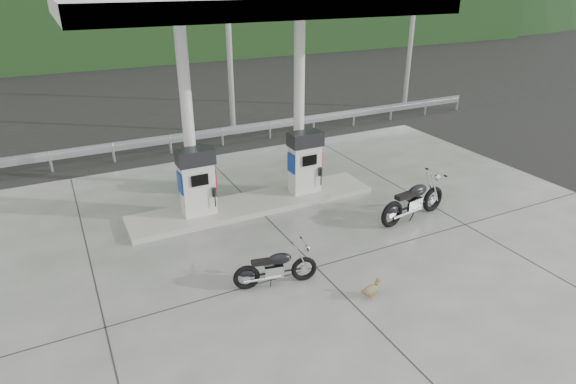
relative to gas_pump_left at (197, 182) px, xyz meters
name	(u,v)px	position (x,y,z in m)	size (l,w,h in m)	color
ground	(295,247)	(1.60, -2.50, -1.07)	(160.00, 160.00, 0.00)	black
forecourt_apron	(295,247)	(1.60, -2.50, -1.06)	(18.00, 14.00, 0.02)	#63635F
pump_island	(255,204)	(1.60, 0.00, -0.98)	(7.00, 1.40, 0.15)	#9F9C94
gas_pump_left	(197,182)	(0.00, 0.00, 0.00)	(0.95, 0.55, 1.80)	silver
gas_pump_right	(305,162)	(3.20, 0.00, 0.00)	(0.95, 0.55, 1.80)	silver
canopy_column_left	(188,118)	(0.00, 0.40, 1.60)	(0.30, 0.30, 5.00)	silver
canopy_column_right	(299,104)	(3.20, 0.40, 1.60)	(0.30, 0.30, 5.00)	silver
canopy_roof	(248,3)	(1.60, 0.00, 4.30)	(8.50, 5.00, 0.40)	white
guardrail	(196,131)	(1.60, 5.50, -0.36)	(26.00, 0.16, 1.42)	#A2A5AA
road	(174,125)	(1.60, 9.00, -1.07)	(60.00, 7.00, 0.01)	black
utility_pole_b	(228,32)	(3.60, 7.00, 2.93)	(0.22, 0.22, 8.00)	gray
utility_pole_c	(413,22)	(12.60, 7.00, 2.93)	(0.22, 0.22, 8.00)	gray
tree_band	(105,20)	(1.60, 27.50, 1.93)	(80.00, 6.00, 6.00)	black
forested_hills	(76,27)	(1.60, 57.50, -1.07)	(100.00, 40.00, 140.00)	black
motorcycle_left	(276,268)	(0.52, -3.67, -0.65)	(1.68, 0.53, 0.80)	black
motorcycle_right	(413,201)	(5.08, -2.58, -0.54)	(2.15, 0.68, 1.02)	black
duck	(371,290)	(2.03, -4.96, -0.88)	(0.48, 0.14, 0.35)	brown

